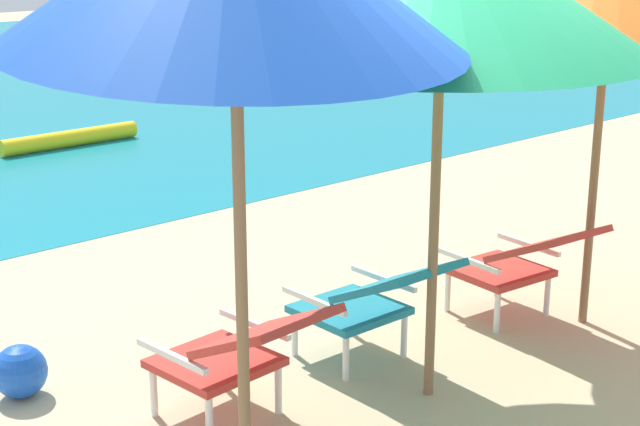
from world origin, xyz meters
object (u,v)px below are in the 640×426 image
(lounge_chair_left, at_px, (239,349))
(lounge_chair_right, at_px, (521,259))
(swim_buoy, at_px, (70,138))
(beach_ball, at_px, (20,371))
(lounge_chair_center, at_px, (372,297))

(lounge_chair_left, height_order, lounge_chair_right, same)
(lounge_chair_left, bearing_deg, lounge_chair_right, -3.07)
(swim_buoy, bearing_deg, lounge_chair_left, -111.62)
(lounge_chair_right, xyz_separation_m, beach_ball, (-2.68, 1.11, -0.26))
(lounge_chair_center, distance_m, beach_ball, 1.86)
(lounge_chair_center, xyz_separation_m, beach_ball, (-1.57, 0.95, -0.26))
(lounge_chair_right, bearing_deg, beach_ball, 157.45)
(lounge_chair_left, xyz_separation_m, lounge_chair_center, (0.94, 0.05, 0.00))
(lounge_chair_right, bearing_deg, swim_buoy, 86.20)
(swim_buoy, height_order, lounge_chair_right, lounge_chair_right)
(swim_buoy, distance_m, lounge_chair_right, 6.34)
(lounge_chair_center, bearing_deg, lounge_chair_left, -177.00)
(lounge_chair_left, height_order, lounge_chair_center, same)
(lounge_chair_right, bearing_deg, lounge_chair_left, 176.93)
(lounge_chair_center, bearing_deg, swim_buoy, 76.11)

